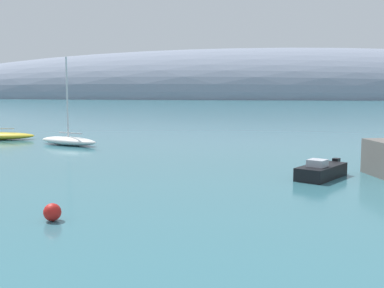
% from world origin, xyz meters
% --- Properties ---
extents(distant_ridge, '(331.28, 64.55, 40.40)m').
position_xyz_m(distant_ridge, '(20.45, 204.56, 0.00)').
color(distant_ridge, gray).
rests_on(distant_ridge, ground).
extents(sailboat_white_outer_mooring, '(6.39, 4.27, 7.78)m').
position_xyz_m(sailboat_white_outer_mooring, '(-8.73, 38.96, 0.44)').
color(sailboat_white_outer_mooring, white).
rests_on(sailboat_white_outer_mooring, water).
extents(motorboat_black_foreground, '(3.43, 4.19, 1.15)m').
position_xyz_m(motorboat_black_foreground, '(11.18, 24.90, 0.42)').
color(motorboat_black_foreground, black).
rests_on(motorboat_black_foreground, water).
extents(mooring_buoy_red, '(0.71, 0.71, 0.71)m').
position_xyz_m(mooring_buoy_red, '(-0.87, 14.59, 0.35)').
color(mooring_buoy_red, red).
rests_on(mooring_buoy_red, water).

